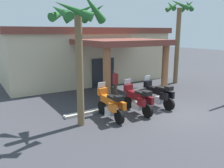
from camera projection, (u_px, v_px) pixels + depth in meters
name	position (u px, v px, depth m)	size (l,w,h in m)	color
ground_plane	(175.00, 112.00, 12.11)	(80.00, 80.00, 0.00)	#38383D
motel_building	(87.00, 54.00, 19.44)	(13.56, 10.78, 4.30)	beige
motorcycle_orange	(110.00, 105.00, 10.98)	(0.72, 2.21, 1.61)	black
motorcycle_maroon	(138.00, 100.00, 11.77)	(0.71, 2.21, 1.61)	black
motorcycle_black	(158.00, 94.00, 12.75)	(0.73, 2.21, 1.61)	black
pedestrian	(115.00, 82.00, 14.31)	(0.32, 0.53, 1.79)	brown
palm_tree_roadside	(78.00, 28.00, 9.50)	(2.32, 2.40, 5.48)	brown
palm_tree_near_portico	(179.00, 24.00, 17.83)	(2.12, 2.14, 6.41)	brown
curb_strip	(122.00, 105.00, 12.98)	(6.70, 0.36, 0.12)	#ADA89E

